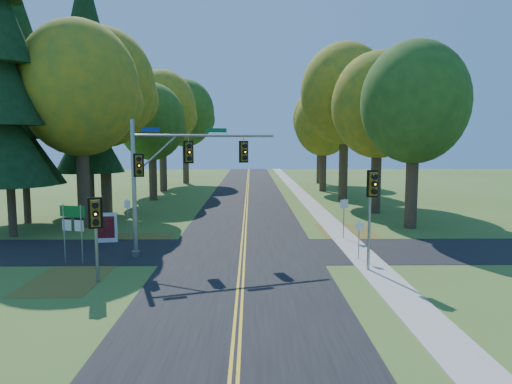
{
  "coord_description": "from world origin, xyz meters",
  "views": [
    {
      "loc": [
        0.43,
        -22.35,
        5.87
      ],
      "look_at": [
        0.72,
        2.35,
        3.2
      ],
      "focal_mm": 32.0,
      "sensor_mm": 36.0,
      "label": 1
    }
  ],
  "objects_px": {
    "east_signal_pole": "(372,195)",
    "route_sign_cluster": "(73,222)",
    "info_kiosk": "(106,228)",
    "traffic_mast": "(172,169)"
  },
  "relations": [
    {
      "from": "traffic_mast",
      "to": "east_signal_pole",
      "type": "bearing_deg",
      "value": -37.64
    },
    {
      "from": "east_signal_pole",
      "to": "info_kiosk",
      "type": "bearing_deg",
      "value": 147.41
    },
    {
      "from": "traffic_mast",
      "to": "east_signal_pole",
      "type": "relative_size",
      "value": 1.6
    },
    {
      "from": "route_sign_cluster",
      "to": "info_kiosk",
      "type": "relative_size",
      "value": 1.66
    },
    {
      "from": "route_sign_cluster",
      "to": "info_kiosk",
      "type": "bearing_deg",
      "value": 105.02
    },
    {
      "from": "traffic_mast",
      "to": "east_signal_pole",
      "type": "distance_m",
      "value": 10.22
    },
    {
      "from": "east_signal_pole",
      "to": "info_kiosk",
      "type": "xyz_separation_m",
      "value": [
        -13.98,
        6.32,
        -2.65
      ]
    },
    {
      "from": "east_signal_pole",
      "to": "route_sign_cluster",
      "type": "bearing_deg",
      "value": 165.58
    },
    {
      "from": "east_signal_pole",
      "to": "route_sign_cluster",
      "type": "relative_size",
      "value": 1.59
    },
    {
      "from": "east_signal_pole",
      "to": "info_kiosk",
      "type": "distance_m",
      "value": 15.57
    }
  ]
}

